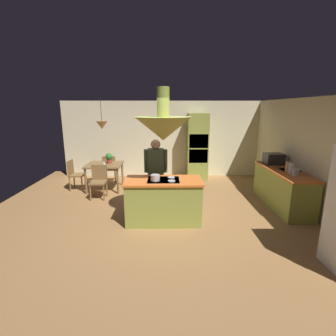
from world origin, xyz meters
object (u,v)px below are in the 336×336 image
chair_at_corner (74,173)px  microwave_on_counter (274,159)px  chair_facing_island (99,179)px  cooking_pot_on_cooktop (155,178)px  canister_tea (288,167)px  chair_by_back_wall (110,167)px  potted_plant_on_table (109,158)px  dining_table (105,168)px  oven_tower (197,147)px  cup_on_table (104,164)px  kitchen_island (164,200)px  canister_flour (296,172)px  canister_sugar (292,169)px  person_at_island (156,170)px

chair_at_corner → microwave_on_counter: size_ratio=1.89×
chair_facing_island → microwave_on_counter: 4.57m
cooking_pot_on_cooktop → canister_tea: bearing=14.6°
chair_by_back_wall → potted_plant_on_table: 0.73m
chair_facing_island → potted_plant_on_table: size_ratio=2.90×
dining_table → potted_plant_on_table: bearing=35.5°
oven_tower → microwave_on_counter: oven_tower is taller
chair_facing_island → chair_by_back_wall: (0.00, 1.35, 0.00)m
oven_tower → chair_facing_island: bearing=-147.0°
dining_table → cooking_pot_on_cooktop: 2.73m
potted_plant_on_table → cup_on_table: (-0.08, -0.32, -0.12)m
kitchen_island → dining_table: kitchen_island is taller
canister_flour → cooking_pot_on_cooktop: canister_flour is taller
microwave_on_counter → canister_sugar: bearing=-90.0°
person_at_island → dining_table: bearing=136.7°
person_at_island → cooking_pot_on_cooktop: bearing=-88.8°
dining_table → kitchen_island: bearing=-51.0°
chair_by_back_wall → cup_on_table: size_ratio=9.67×
dining_table → cup_on_table: (0.05, -0.23, 0.15)m
person_at_island → chair_by_back_wall: size_ratio=1.88×
cup_on_table → cooking_pot_on_cooktop: size_ratio=0.50×
kitchen_island → canister_tea: bearing=12.9°
canister_sugar → chair_at_corner: bearing=163.2°
canister_sugar → microwave_on_counter: size_ratio=0.48×
oven_tower → dining_table: bearing=-157.8°
dining_table → potted_plant_on_table: size_ratio=3.30×
chair_by_back_wall → potted_plant_on_table: potted_plant_on_table is taller
canister_sugar → kitchen_island: bearing=-170.6°
canister_flour → cooking_pot_on_cooktop: 3.03m
chair_at_corner → microwave_on_counter: bearing=-97.2°
oven_tower → dining_table: size_ratio=2.18×
person_at_island → potted_plant_on_table: (-1.40, 1.53, -0.01)m
oven_tower → dining_table: (-2.80, -1.14, -0.42)m
chair_at_corner → potted_plant_on_table: (1.00, 0.09, 0.42)m
kitchen_island → chair_at_corner: size_ratio=1.80×
dining_table → canister_tea: (4.54, -1.45, 0.35)m
cooking_pot_on_cooktop → cup_on_table: bearing=126.6°
potted_plant_on_table → cooking_pot_on_cooktop: potted_plant_on_table is taller
dining_table → cup_on_table: size_ratio=11.01×
chair_by_back_wall → canister_tea: bearing=154.9°
potted_plant_on_table → canister_sugar: 4.74m
chair_at_corner → cooking_pot_on_cooktop: cooking_pot_on_cooktop is taller
potted_plant_on_table → oven_tower: bearing=21.5°
canister_tea → microwave_on_counter: size_ratio=0.47×
chair_at_corner → cooking_pot_on_cooktop: (2.41, -2.23, 0.48)m
person_at_island → microwave_on_counter: bearing=13.9°
chair_facing_island → potted_plant_on_table: (0.13, 0.77, 0.42)m
potted_plant_on_table → canister_sugar: (4.41, -1.72, 0.08)m
chair_at_corner → canister_sugar: canister_sugar is taller
canister_flour → microwave_on_counter: (0.00, 1.12, 0.06)m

